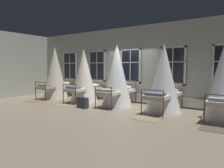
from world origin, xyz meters
name	(u,v)px	position (x,y,z in m)	size (l,w,h in m)	color
ground	(116,106)	(0.00, 0.00, 0.00)	(22.55, 22.55, 0.00)	gray
back_wall_with_windows	(132,65)	(0.00, 1.35, 1.77)	(12.27, 0.10, 3.55)	#B2B7AD
window_bank	(130,82)	(0.00, 1.23, 0.95)	(9.09, 0.10, 2.45)	black
cot_first	(55,73)	(-4.01, 0.15, 1.33)	(1.32, 1.98, 2.75)	#4C3323
cot_second	(84,76)	(-1.98, 0.19, 1.24)	(1.32, 1.98, 2.56)	#4C3323
cot_third	(117,76)	(-0.03, 0.13, 1.29)	(1.32, 1.98, 2.67)	#4C3323
cot_fourth	(164,79)	(2.03, 0.15, 1.24)	(1.32, 2.00, 2.55)	#4C3323
rug_first	(34,101)	(-4.02, -1.22, 0.01)	(0.80, 0.56, 0.01)	brown
rug_second	(62,106)	(-2.01, -1.22, 0.01)	(0.80, 0.56, 0.01)	#8E7A5B
rug_fourth	(147,119)	(2.01, -1.22, 0.01)	(0.80, 0.56, 0.01)	#8E7A5B
rug_fifth	(216,130)	(4.02, -1.22, 0.01)	(0.80, 0.56, 0.01)	brown
suitcase_dark	(83,103)	(-0.94, -1.05, 0.22)	(0.59, 0.30, 0.47)	#2D3342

